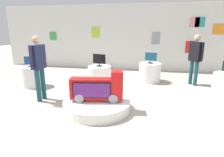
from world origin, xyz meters
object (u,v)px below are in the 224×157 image
at_px(tv_on_center_rear, 151,57).
at_px(shopper_browsing_rear, 195,56).
at_px(tv_on_right_rear, 99,60).
at_px(shopper_browsing_near_truck, 39,64).
at_px(novelty_firetruck_tv, 98,89).
at_px(display_pedestal_left_rear, 33,76).
at_px(display_pedestal_center_rear, 150,72).
at_px(tv_on_left_rear, 31,61).
at_px(display_pedestal_right_rear, 99,76).
at_px(main_display_pedestal, 97,105).

xyz_separation_m(tv_on_center_rear, shopper_browsing_rear, (1.44, -0.13, 0.10)).
distance_m(tv_on_right_rear, shopper_browsing_rear, 3.17).
xyz_separation_m(shopper_browsing_near_truck, shopper_browsing_rear, (4.27, 2.30, -0.02)).
distance_m(novelty_firetruck_tv, shopper_browsing_near_truck, 1.74).
relative_size(novelty_firetruck_tv, tv_on_right_rear, 2.80).
bearing_deg(tv_on_center_rear, display_pedestal_left_rear, -160.11).
xyz_separation_m(tv_on_center_rear, shopper_browsing_near_truck, (-2.82, -2.43, 0.12)).
relative_size(display_pedestal_center_rear, tv_on_right_rear, 1.75).
xyz_separation_m(novelty_firetruck_tv, tv_on_left_rear, (-2.60, 1.38, 0.31)).
bearing_deg(display_pedestal_center_rear, shopper_browsing_rear, -5.44).
distance_m(tv_on_right_rear, shopper_browsing_near_truck, 1.96).
relative_size(tv_on_left_rear, tv_on_right_rear, 0.96).
relative_size(display_pedestal_center_rear, shopper_browsing_rear, 0.46).
height_order(display_pedestal_center_rear, tv_on_center_rear, tv_on_center_rear).
xyz_separation_m(tv_on_left_rear, shopper_browsing_near_truck, (0.95, -1.06, 0.16)).
bearing_deg(display_pedestal_center_rear, display_pedestal_right_rear, -151.73).
distance_m(tv_on_left_rear, tv_on_center_rear, 4.01).
relative_size(tv_on_left_rear, shopper_browsing_rear, 0.25).
height_order(display_pedestal_right_rear, tv_on_right_rear, tv_on_right_rear).
height_order(novelty_firetruck_tv, display_pedestal_center_rear, novelty_firetruck_tv).
height_order(display_pedestal_left_rear, display_pedestal_right_rear, same).
bearing_deg(display_pedestal_right_rear, main_display_pedestal, -76.80).
relative_size(tv_on_left_rear, display_pedestal_center_rear, 0.55).
bearing_deg(display_pedestal_left_rear, tv_on_right_rear, 12.79).
distance_m(display_pedestal_right_rear, shopper_browsing_near_truck, 2.07).
distance_m(tv_on_left_rear, shopper_browsing_rear, 5.36).
bearing_deg(shopper_browsing_near_truck, display_pedestal_left_rear, 131.55).
distance_m(display_pedestal_left_rear, tv_on_center_rear, 4.04).
xyz_separation_m(main_display_pedestal, shopper_browsing_rear, (2.64, 2.61, 0.86)).
xyz_separation_m(novelty_firetruck_tv, display_pedestal_left_rear, (-2.59, 1.38, -0.19)).
distance_m(main_display_pedestal, shopper_browsing_rear, 3.81).
bearing_deg(main_display_pedestal, display_pedestal_left_rear, 151.83).
bearing_deg(tv_on_left_rear, tv_on_center_rear, 19.94).
bearing_deg(tv_on_right_rear, shopper_browsing_rear, 13.61).
bearing_deg(tv_on_left_rear, shopper_browsing_near_truck, -48.32).
relative_size(main_display_pedestal, shopper_browsing_near_truck, 0.93).
bearing_deg(display_pedestal_left_rear, tv_on_center_rear, 19.89).
bearing_deg(display_pedestal_right_rear, tv_on_center_rear, 28.15).
bearing_deg(display_pedestal_center_rear, display_pedestal_left_rear, -160.05).
xyz_separation_m(display_pedestal_left_rear, shopper_browsing_rear, (5.21, 1.23, 0.64)).
relative_size(tv_on_right_rear, shopper_browsing_near_truck, 0.26).
relative_size(display_pedestal_center_rear, tv_on_center_rear, 1.72).
distance_m(tv_on_left_rear, tv_on_right_rear, 2.19).
bearing_deg(display_pedestal_right_rear, novelty_firetruck_tv, -76.12).
height_order(novelty_firetruck_tv, display_pedestal_right_rear, novelty_firetruck_tv).
relative_size(main_display_pedestal, tv_on_center_rear, 3.50).
relative_size(display_pedestal_right_rear, shopper_browsing_near_truck, 0.45).
distance_m(main_display_pedestal, tv_on_left_rear, 3.00).
height_order(main_display_pedestal, display_pedestal_center_rear, display_pedestal_center_rear).
distance_m(novelty_firetruck_tv, tv_on_left_rear, 2.95).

